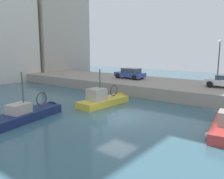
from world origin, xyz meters
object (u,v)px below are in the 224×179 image
fishing_boat_navy (31,117)px  parked_car_blue (130,73)px  fishing_boat_yellow (106,103)px  quay_streetlamp (219,55)px

fishing_boat_navy → parked_car_blue: bearing=6.9°
parked_car_blue → fishing_boat_yellow: bearing=-159.1°
parked_car_blue → quay_streetlamp: (1.00, -10.56, 2.55)m
fishing_boat_navy → parked_car_blue: 16.39m
parked_car_blue → quay_streetlamp: quay_streetlamp is taller
parked_car_blue → quay_streetlamp: size_ratio=0.87×
fishing_boat_yellow → quay_streetlamp: 13.21m
fishing_boat_navy → quay_streetlamp: size_ratio=1.39×
fishing_boat_yellow → parked_car_blue: (9.36, 3.57, 1.74)m
parked_car_blue → quay_streetlamp: 10.91m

